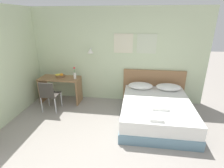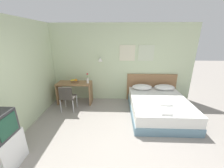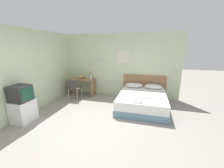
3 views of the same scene
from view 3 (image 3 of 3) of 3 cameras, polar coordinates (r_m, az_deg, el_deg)
The scene contains 15 objects.
ground_plane at distance 3.74m, azimuth -10.28°, elevation -18.91°, with size 24.00×24.00×0.00m, color gray.
wall_back at distance 5.96m, azimuth 1.50°, elevation 7.76°, with size 5.28×0.31×2.65m.
wall_left at distance 4.65m, azimuth -37.48°, elevation 2.63°, with size 0.06×5.94×2.65m.
bed at distance 4.99m, azimuth 12.41°, elevation -6.80°, with size 1.62×2.01×0.51m.
headboard at distance 5.90m, azimuth 13.11°, elevation -1.04°, with size 1.74×0.06×0.98m.
pillow_left at distance 5.62m, azimuth 9.22°, elevation -0.47°, with size 0.67×0.41×0.18m.
pillow_right at distance 5.60m, azimuth 16.88°, elevation -0.99°, with size 0.67×0.41×0.18m.
folded_towel_near_foot at distance 4.61m, azimuth 12.88°, elevation -4.85°, with size 0.35×0.31×0.06m.
folded_towel_mid_bed at distance 4.19m, azimuth 10.90°, elevation -6.75°, with size 0.26×0.33×0.06m.
desk at distance 6.24m, azimuth -12.43°, elevation 0.14°, with size 1.15×0.53×0.75m.
desk_chair at distance 5.76m, azimuth -15.65°, elevation -1.45°, with size 0.42×0.42×0.84m.
fruit_bowl at distance 6.22m, azimuth -12.30°, elevation 2.66°, with size 0.28×0.26×0.12m.
flower_vase at distance 5.93m, azimuth -8.69°, elevation 3.00°, with size 0.08×0.08×0.34m.
tv_stand at distance 4.73m, azimuth -32.91°, elevation -9.43°, with size 0.49×0.56×0.62m.
television at distance 4.55m, azimuth -33.82°, elevation -3.25°, with size 0.48×0.47×0.44m.
Camera 3 is at (1.41, -2.78, 2.06)m, focal length 22.00 mm.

